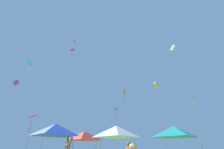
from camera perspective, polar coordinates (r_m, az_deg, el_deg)
canopy_tent_red at (r=19.46m, az=-10.82°, el=-22.37°), size 3.23×3.23×3.46m
canopy_tent_white at (r=14.92m, az=1.68°, el=-21.30°), size 3.25×3.25×3.48m
canopy_tent_blue at (r=15.69m, az=-21.36°, el=-19.37°), size 3.41×3.41×3.64m
canopy_tent_teal at (r=16.58m, az=23.13°, el=-19.72°), size 3.31×3.31×3.54m
kite_green_delta at (r=28.12m, az=29.11°, el=-7.83°), size 0.91×0.93×1.41m
kite_black_delta at (r=37.83m, az=1.57°, el=-13.21°), size 1.54×1.76×3.06m
kite_magenta_box at (r=39.74m, az=-15.16°, el=9.25°), size 0.84×1.25×2.95m
kite_cyan_diamond at (r=22.98m, az=-29.27°, el=3.81°), size 0.94×0.94×1.72m
kite_green_diamond at (r=33.23m, az=25.08°, el=15.70°), size 0.49×0.52×1.48m
kite_pink_box at (r=29.33m, az=-14.37°, el=12.23°), size 0.73×0.53×1.52m
kite_purple_diamond at (r=20.33m, az=-33.34°, el=-2.87°), size 0.76×0.77×1.39m
kite_magenta_delta at (r=26.13m, az=-28.62°, el=-14.13°), size 1.69×1.72×2.60m
kite_yellow_box at (r=24.21m, az=16.68°, el=-3.95°), size 0.95×1.07×0.80m
kite_white_box at (r=32.85m, az=22.67°, el=9.57°), size 1.04×1.31×1.11m
kite_orange_box at (r=39.43m, az=4.89°, el=-6.79°), size 0.80×0.92×2.75m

